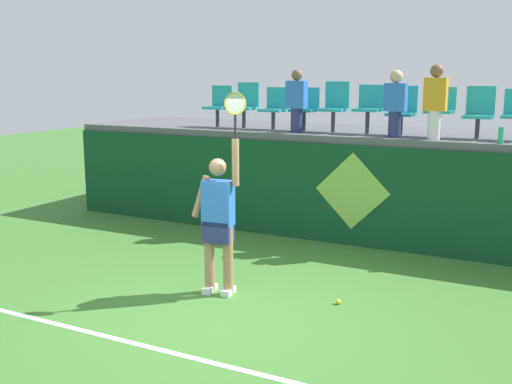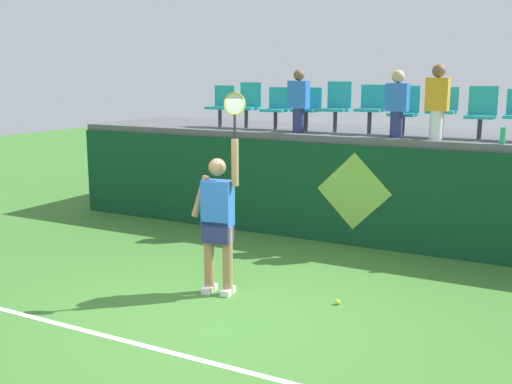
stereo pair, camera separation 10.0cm
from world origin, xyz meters
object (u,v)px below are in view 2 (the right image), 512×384
object	(u,v)px
tennis_ball	(338,302)
stadium_chair_0	(222,104)
spectator_2	(397,102)
stadium_chair_4	(337,105)
spectator_1	(299,100)
stadium_chair_5	(371,106)
stadium_chair_3	(308,107)
stadium_chair_1	(248,103)
spectator_0	(437,100)
stadium_chair_7	(443,108)
stadium_chair_6	(405,109)
stadium_chair_8	(482,111)
stadium_chair_2	(277,106)
tennis_player	(218,218)
water_bottle	(503,136)

from	to	relation	value
tennis_ball	stadium_chair_0	world-z (taller)	stadium_chair_0
spectator_2	stadium_chair_4	bearing A→B (deg)	158.74
spectator_1	spectator_2	bearing A→B (deg)	-1.73
stadium_chair_4	stadium_chair_5	bearing A→B (deg)	-0.67
tennis_ball	stadium_chair_3	world-z (taller)	stadium_chair_3
stadium_chair_1	spectator_1	bearing A→B (deg)	-18.52
stadium_chair_4	spectator_0	distance (m)	1.87
stadium_chair_7	spectator_1	distance (m)	2.40
tennis_ball	stadium_chair_7	bearing A→B (deg)	82.75
stadium_chair_0	spectator_2	xyz separation A→B (m)	(3.54, -0.46, 0.13)
stadium_chair_6	stadium_chair_3	bearing A→B (deg)	-179.74
stadium_chair_8	spectator_1	xyz separation A→B (m)	(-2.95, -0.41, 0.13)
stadium_chair_1	stadium_chair_5	xyz separation A→B (m)	(2.39, -0.01, 0.01)
stadium_chair_1	spectator_2	bearing A→B (deg)	-8.86
stadium_chair_1	stadium_chair_4	distance (m)	1.77
tennis_ball	spectator_0	xyz separation A→B (m)	(0.43, 2.97, 2.36)
stadium_chair_2	stadium_chair_5	world-z (taller)	stadium_chair_5
stadium_chair_3	spectator_1	bearing A→B (deg)	-90.00
tennis_player	spectator_1	world-z (taller)	spectator_1
stadium_chair_4	stadium_chair_6	xyz separation A→B (m)	(1.19, -0.00, -0.05)
stadium_chair_0	stadium_chair_7	world-z (taller)	stadium_chair_7
stadium_chair_7	spectator_0	bearing A→B (deg)	-90.00
water_bottle	spectator_2	size ratio (longest dim) A/B	0.23
water_bottle	spectator_1	bearing A→B (deg)	175.95
stadium_chair_1	spectator_1	size ratio (longest dim) A/B	0.79
water_bottle	stadium_chair_2	xyz separation A→B (m)	(-3.98, 0.64, 0.30)
water_bottle	stadium_chair_8	world-z (taller)	stadium_chair_8
spectator_0	stadium_chair_6	bearing A→B (deg)	144.13
tennis_player	stadium_chair_6	xyz separation A→B (m)	(1.32, 3.76, 1.23)
tennis_ball	stadium_chair_2	world-z (taller)	stadium_chair_2
stadium_chair_7	spectator_1	bearing A→B (deg)	-170.42
tennis_player	spectator_2	world-z (taller)	spectator_2
stadium_chair_2	spectator_1	bearing A→B (deg)	-33.47
spectator_0	spectator_2	xyz separation A→B (m)	(-0.62, -0.01, -0.05)
stadium_chair_3	stadium_chair_5	distance (m)	1.17
stadium_chair_3	stadium_chair_4	distance (m)	0.55
stadium_chair_3	tennis_ball	bearing A→B (deg)	-60.57
water_bottle	spectator_0	bearing A→B (deg)	168.82
stadium_chair_1	stadium_chair_8	size ratio (longest dim) A/B	1.04
tennis_ball	stadium_chair_8	xyz separation A→B (m)	(1.03, 3.42, 2.19)
tennis_player	stadium_chair_8	size ratio (longest dim) A/B	3.15
stadium_chair_4	spectator_2	size ratio (longest dim) A/B	0.82
stadium_chair_2	stadium_chair_5	xyz separation A→B (m)	(1.78, -0.00, 0.05)
water_bottle	stadium_chair_8	bearing A→B (deg)	122.56
tennis_player	water_bottle	xyz separation A→B (m)	(2.95, 3.11, 0.91)
stadium_chair_3	spectator_0	size ratio (longest dim) A/B	0.66
stadium_chair_8	spectator_2	distance (m)	1.30
stadium_chair_5	spectator_0	xyz separation A→B (m)	(1.19, -0.44, 0.14)
stadium_chair_5	stadium_chair_6	size ratio (longest dim) A/B	1.02
stadium_chair_8	spectator_1	distance (m)	2.99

